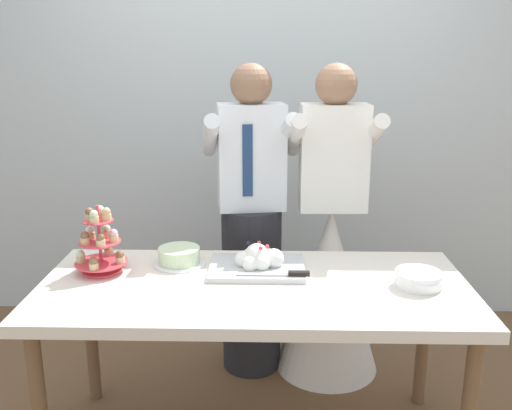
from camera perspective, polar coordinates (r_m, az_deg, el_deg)
The scene contains 8 objects.
rear_wall at distance 3.60m, azimuth 0.40°, elevation 11.16°, with size 5.20×0.10×2.90m, color silver.
dessert_table at distance 2.40m, azimuth -0.18°, elevation -9.59°, with size 1.80×0.80×0.78m.
cupcake_stand at distance 2.54m, azimuth -15.54°, elevation -3.93°, with size 0.23×0.23×0.31m.
main_cake_tray at distance 2.50m, azimuth 0.22°, elevation -5.81°, with size 0.44×0.31×0.13m.
plate_stack at distance 2.43m, azimuth 16.19°, elevation -7.23°, with size 0.20×0.20×0.07m.
round_cake at distance 2.59m, azimuth -7.79°, elevation -5.21°, with size 0.24×0.24×0.08m.
person_groom at distance 3.00m, azimuth -0.47°, elevation -3.46°, with size 0.52×0.55×1.66m.
person_bride at distance 3.06m, azimuth 7.46°, elevation -6.45°, with size 0.56×0.56×1.66m.
Camera 1 is at (0.06, -2.18, 1.72)m, focal length 39.44 mm.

